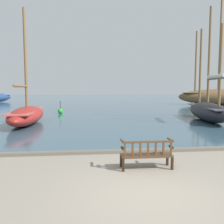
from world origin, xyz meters
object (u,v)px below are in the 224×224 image
object	(u,v)px
sailboat_outer_starboard	(220,96)
sailboat_centre_channel	(208,110)
channel_buoy	(60,111)
park_bench	(147,154)
sailboat_mid_starboard	(27,114)

from	to	relation	value
sailboat_outer_starboard	sailboat_centre_channel	world-z (taller)	sailboat_outer_starboard
sailboat_outer_starboard	channel_buoy	size ratio (longest dim) A/B	12.27
park_bench	channel_buoy	distance (m)	16.80
sailboat_outer_starboard	sailboat_centre_channel	bearing A→B (deg)	-121.96
sailboat_outer_starboard	sailboat_centre_channel	size ratio (longest dim) A/B	1.75
sailboat_centre_channel	sailboat_mid_starboard	bearing A→B (deg)	-179.17
park_bench	sailboat_mid_starboard	size ratio (longest dim) A/B	0.21
sailboat_outer_starboard	channel_buoy	xyz separation A→B (m)	(-21.54, -10.05, -1.02)
park_bench	sailboat_centre_channel	xyz separation A→B (m)	(7.20, 10.06, 0.45)
sailboat_centre_channel	channel_buoy	bearing A→B (deg)	151.40
park_bench	channel_buoy	bearing A→B (deg)	104.43
park_bench	sailboat_mid_starboard	xyz separation A→B (m)	(-5.82, 9.87, 0.27)
park_bench	sailboat_outer_starboard	xyz separation A→B (m)	(17.35, 26.33, 0.90)
sailboat_mid_starboard	channel_buoy	size ratio (longest dim) A/B	6.41
sailboat_centre_channel	sailboat_outer_starboard	bearing A→B (deg)	58.04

